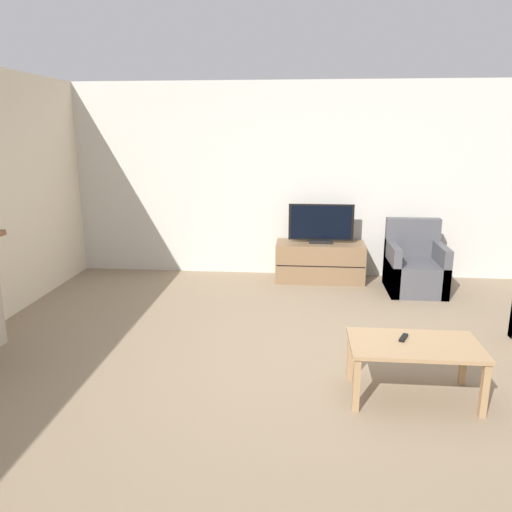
% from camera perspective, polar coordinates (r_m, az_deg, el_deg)
% --- Properties ---
extents(ground_plane, '(24.00, 24.00, 0.00)m').
position_cam_1_polar(ground_plane, '(4.59, 5.55, -12.32)').
color(ground_plane, '#89755B').
extents(wall_back, '(12.00, 0.06, 2.70)m').
position_cam_1_polar(wall_back, '(7.12, 5.74, 8.54)').
color(wall_back, beige).
rests_on(wall_back, ground).
extents(tv_stand, '(1.21, 0.52, 0.54)m').
position_cam_1_polar(tv_stand, '(6.99, 7.30, -0.63)').
color(tv_stand, brown).
rests_on(tv_stand, ground).
extents(tv, '(0.88, 0.18, 0.54)m').
position_cam_1_polar(tv, '(6.88, 7.44, 3.53)').
color(tv, black).
rests_on(tv, tv_stand).
extents(armchair, '(0.70, 0.76, 0.91)m').
position_cam_1_polar(armchair, '(6.81, 17.67, -1.38)').
color(armchair, '#4C4C51').
rests_on(armchair, ground).
extents(coffee_table, '(1.00, 0.57, 0.46)m').
position_cam_1_polar(coffee_table, '(4.10, 17.66, -10.25)').
color(coffee_table, '#A37F56').
rests_on(coffee_table, ground).
extents(remote, '(0.10, 0.15, 0.02)m').
position_cam_1_polar(remote, '(4.13, 16.51, -8.94)').
color(remote, black).
rests_on(remote, coffee_table).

